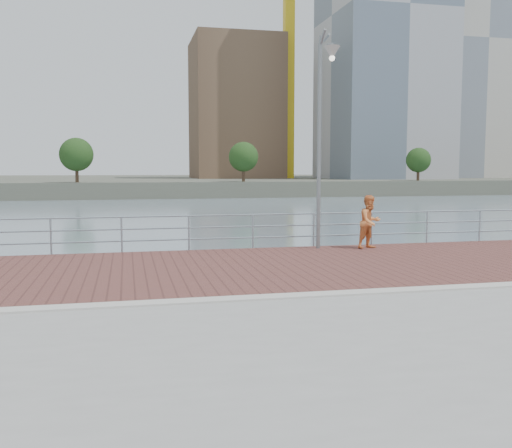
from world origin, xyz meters
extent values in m
plane|color=slate|center=(0.00, 0.00, -2.00)|extent=(400.00, 400.00, 0.00)
cube|color=brown|center=(0.00, 3.60, 0.01)|extent=(40.00, 6.80, 0.02)
cube|color=#B7B5AD|center=(0.00, 0.00, 0.03)|extent=(40.00, 0.40, 0.06)
cube|color=#4C5142|center=(0.00, 122.50, -0.75)|extent=(320.00, 95.00, 2.50)
cylinder|color=#8C9EA8|center=(-5.13, 7.00, 0.55)|extent=(0.06, 0.06, 1.10)
cylinder|color=#8C9EA8|center=(-3.08, 7.00, 0.55)|extent=(0.06, 0.06, 1.10)
cylinder|color=#8C9EA8|center=(-1.03, 7.00, 0.55)|extent=(0.06, 0.06, 1.10)
cylinder|color=#8C9EA8|center=(1.03, 7.00, 0.55)|extent=(0.06, 0.06, 1.10)
cylinder|color=#8C9EA8|center=(3.08, 7.00, 0.55)|extent=(0.06, 0.06, 1.10)
cylinder|color=#8C9EA8|center=(5.13, 7.00, 0.55)|extent=(0.06, 0.06, 1.10)
cylinder|color=#8C9EA8|center=(7.18, 7.00, 0.55)|extent=(0.06, 0.06, 1.10)
cylinder|color=#8C9EA8|center=(9.24, 7.00, 0.55)|extent=(0.06, 0.06, 1.10)
cylinder|color=#8C9EA8|center=(0.00, 7.00, 1.10)|extent=(39.00, 0.05, 0.05)
cylinder|color=#8C9EA8|center=(0.00, 7.00, 0.73)|extent=(39.00, 0.05, 0.05)
cylinder|color=#8C9EA8|center=(0.00, 7.00, 0.36)|extent=(39.00, 0.05, 0.05)
cylinder|color=slate|center=(3.07, 6.50, 3.22)|extent=(0.13, 0.13, 6.44)
cylinder|color=slate|center=(3.07, 5.96, 6.44)|extent=(0.08, 1.07, 0.08)
cone|color=#B2B2AD|center=(3.07, 5.43, 6.23)|extent=(0.47, 0.47, 0.38)
imported|color=#EA8744|center=(4.67, 6.11, 0.87)|extent=(1.00, 0.90, 1.71)
cube|color=gold|center=(30.00, 104.00, 25.50)|extent=(2.00, 2.00, 50.00)
cube|color=brown|center=(20.00, 110.00, 15.05)|extent=(18.00, 18.00, 29.09)
cube|color=#9E9EA3|center=(48.00, 98.00, 32.42)|extent=(22.00, 22.00, 63.84)
cube|color=#B2ADA3|center=(72.00, 108.00, 29.95)|extent=(20.00, 20.00, 58.89)
cylinder|color=#473323|center=(-10.00, 77.00, 2.41)|extent=(0.50, 0.50, 3.82)
sphere|color=#193814|center=(-10.00, 77.00, 4.59)|extent=(4.91, 4.91, 4.91)
cylinder|color=#473323|center=(15.00, 77.00, 2.31)|extent=(0.50, 0.50, 3.61)
sphere|color=#193814|center=(15.00, 77.00, 4.37)|extent=(4.64, 4.64, 4.64)
cylinder|color=#473323|center=(45.00, 77.00, 2.11)|extent=(0.50, 0.50, 3.22)
sphere|color=#193814|center=(45.00, 77.00, 3.95)|extent=(4.14, 4.14, 4.14)
camera|label=1|loc=(-2.90, -10.77, 2.58)|focal=40.00mm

